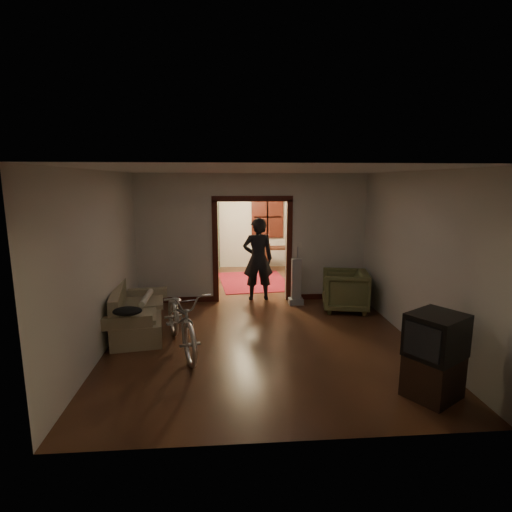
{
  "coord_description": "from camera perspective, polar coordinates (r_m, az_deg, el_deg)",
  "views": [
    {
      "loc": [
        -0.59,
        -7.89,
        2.64
      ],
      "look_at": [
        0.0,
        -0.3,
        1.2
      ],
      "focal_mm": 28.0,
      "sensor_mm": 36.0,
      "label": 1
    }
  ],
  "objects": [
    {
      "name": "sofa",
      "position": [
        7.39,
        -16.55,
        -7.33
      ],
      "size": [
        1.07,
        1.87,
        0.81
      ],
      "primitive_type": "cube",
      "rotation": [
        0.0,
        0.0,
        0.16
      ],
      "color": "#787150",
      "rests_on": "floor"
    },
    {
      "name": "light_switch",
      "position": [
        8.83,
        6.32,
        1.59
      ],
      "size": [
        0.08,
        0.01,
        0.12
      ],
      "primitive_type": "cube",
      "color": "silver",
      "rests_on": "partition_wall"
    },
    {
      "name": "floor",
      "position": [
        8.34,
        -0.16,
        -7.74
      ],
      "size": [
        5.0,
        8.5,
        0.01
      ],
      "primitive_type": "cube",
      "color": "#361C11",
      "rests_on": "ground"
    },
    {
      "name": "wall_right",
      "position": [
        8.56,
        16.77,
        1.93
      ],
      "size": [
        0.02,
        8.5,
        2.8
      ],
      "primitive_type": "cube",
      "color": "beige",
      "rests_on": "floor"
    },
    {
      "name": "desk_chair",
      "position": [
        11.64,
        0.95,
        -0.2
      ],
      "size": [
        0.48,
        0.48,
        0.87
      ],
      "primitive_type": "cube",
      "rotation": [
        0.0,
        0.0,
        0.28
      ],
      "color": "black",
      "rests_on": "floor"
    },
    {
      "name": "globe",
      "position": [
        11.88,
        -7.88,
        7.25
      ],
      "size": [
        0.26,
        0.26,
        0.26
      ],
      "primitive_type": "sphere",
      "color": "#1E5972",
      "rests_on": "locker"
    },
    {
      "name": "wall_left",
      "position": [
        8.21,
        -17.86,
        1.51
      ],
      "size": [
        0.02,
        8.5,
        2.8
      ],
      "primitive_type": "cube",
      "color": "beige",
      "rests_on": "floor"
    },
    {
      "name": "wall_back",
      "position": [
        12.21,
        -1.67,
        4.89
      ],
      "size": [
        5.0,
        0.02,
        2.8
      ],
      "primitive_type": "cube",
      "color": "beige",
      "rests_on": "floor"
    },
    {
      "name": "armchair",
      "position": [
        8.45,
        12.58,
        -4.83
      ],
      "size": [
        1.07,
        1.05,
        0.83
      ],
      "primitive_type": "imported",
      "rotation": [
        0.0,
        0.0,
        -1.78
      ],
      "color": "brown",
      "rests_on": "floor"
    },
    {
      "name": "crt_tv",
      "position": [
        5.38,
        24.37,
        -10.28
      ],
      "size": [
        0.82,
        0.8,
        0.53
      ],
      "primitive_type": "cube",
      "rotation": [
        0.0,
        0.0,
        0.56
      ],
      "color": "black",
      "rests_on": "tv_stand"
    },
    {
      "name": "vacuum",
      "position": [
        8.65,
        5.76,
        -3.65
      ],
      "size": [
        0.31,
        0.25,
        1.0
      ],
      "primitive_type": "cube",
      "rotation": [
        0.0,
        0.0,
        0.01
      ],
      "color": "gray",
      "rests_on": "floor"
    },
    {
      "name": "oriental_rug",
      "position": [
        10.61,
        -0.31,
        -3.63
      ],
      "size": [
        1.93,
        2.41,
        0.02
      ],
      "primitive_type": "cube",
      "rotation": [
        0.0,
        0.0,
        0.1
      ],
      "color": "maroon",
      "rests_on": "floor"
    },
    {
      "name": "rolled_paper",
      "position": [
        7.62,
        -15.39,
        -5.76
      ],
      "size": [
        0.11,
        0.87,
        0.11
      ],
      "primitive_type": "cylinder",
      "rotation": [
        1.57,
        0.0,
        0.0
      ],
      "color": "beige",
      "rests_on": "sofa"
    },
    {
      "name": "far_window",
      "position": [
        12.21,
        1.63,
        5.6
      ],
      "size": [
        0.98,
        0.06,
        1.28
      ],
      "primitive_type": "cube",
      "color": "black",
      "rests_on": "wall_back"
    },
    {
      "name": "door_casing",
      "position": [
        8.79,
        -0.53,
        0.63
      ],
      "size": [
        1.74,
        0.2,
        2.32
      ],
      "primitive_type": "cube",
      "color": "#36120C",
      "rests_on": "floor"
    },
    {
      "name": "bicycle",
      "position": [
        6.45,
        -10.62,
        -8.76
      ],
      "size": [
        1.24,
        2.06,
        1.02
      ],
      "primitive_type": "imported",
      "rotation": [
        0.0,
        0.0,
        0.31
      ],
      "color": "silver",
      "rests_on": "floor"
    },
    {
      "name": "jacket",
      "position": [
        6.45,
        -17.9,
        -7.51
      ],
      "size": [
        0.44,
        0.33,
        0.13
      ],
      "primitive_type": "ellipsoid",
      "color": "black",
      "rests_on": "sofa"
    },
    {
      "name": "person",
      "position": [
        8.87,
        0.28,
        -0.45
      ],
      "size": [
        0.69,
        0.47,
        1.85
      ],
      "primitive_type": "imported",
      "rotation": [
        0.0,
        0.0,
        3.19
      ],
      "color": "black",
      "rests_on": "floor"
    },
    {
      "name": "partition_wall",
      "position": [
        8.74,
        -0.54,
        2.57
      ],
      "size": [
        5.0,
        0.14,
        2.8
      ],
      "primitive_type": "cube",
      "color": "beige",
      "rests_on": "floor"
    },
    {
      "name": "locker",
      "position": [
        11.98,
        -7.76,
        2.77
      ],
      "size": [
        1.05,
        0.65,
        2.01
      ],
      "primitive_type": "cube",
      "rotation": [
        0.0,
        0.0,
        -0.09
      ],
      "color": "#222D1B",
      "rests_on": "floor"
    },
    {
      "name": "chandelier",
      "position": [
        10.41,
        -1.22,
        9.12
      ],
      "size": [
        0.24,
        0.24,
        0.24
      ],
      "primitive_type": "sphere",
      "color": "#FFE0A5",
      "rests_on": "ceiling"
    },
    {
      "name": "desk",
      "position": [
        11.74,
        3.4,
        -0.5
      ],
      "size": [
        1.08,
        0.79,
        0.72
      ],
      "primitive_type": "cube",
      "rotation": [
        0.0,
        0.0,
        -0.28
      ],
      "color": "black",
      "rests_on": "floor"
    },
    {
      "name": "ceiling",
      "position": [
        7.91,
        -0.17,
        11.88
      ],
      "size": [
        5.0,
        8.5,
        0.01
      ],
      "primitive_type": "cube",
      "color": "white",
      "rests_on": "floor"
    },
    {
      "name": "tv_stand",
      "position": [
        5.58,
        23.94,
        -15.4
      ],
      "size": [
        0.79,
        0.77,
        0.54
      ],
      "primitive_type": "cube",
      "rotation": [
        0.0,
        0.0,
        0.56
      ],
      "color": "black",
      "rests_on": "floor"
    }
  ]
}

